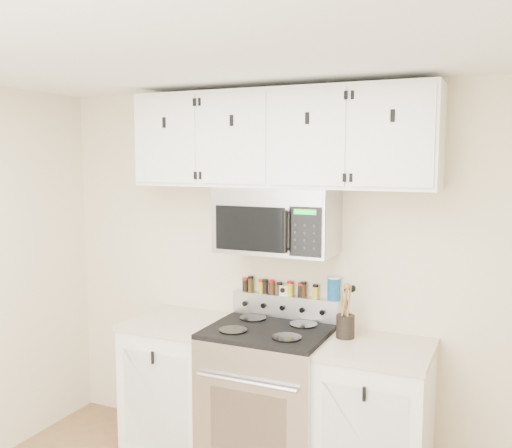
{
  "coord_description": "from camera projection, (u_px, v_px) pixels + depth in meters",
  "views": [
    {
      "loc": [
        1.38,
        -1.83,
        2.03
      ],
      "look_at": [
        -0.1,
        1.45,
        1.61
      ],
      "focal_mm": 40.0,
      "sensor_mm": 36.0,
      "label": 1
    }
  ],
  "objects": [
    {
      "name": "back_wall",
      "position": [
        287.0,
        273.0,
        3.89
      ],
      "size": [
        3.5,
        0.01,
        2.5
      ],
      "primitive_type": "cube",
      "color": "beige",
      "rests_on": "floor"
    },
    {
      "name": "salt_canister",
      "position": [
        334.0,
        289.0,
        3.72
      ],
      "size": [
        0.09,
        0.09,
        0.16
      ],
      "color": "#14548B",
      "rests_on": "range"
    },
    {
      "name": "spice_jar_2",
      "position": [
        261.0,
        286.0,
        3.94
      ],
      "size": [
        0.04,
        0.04,
        0.09
      ],
      "color": "gold",
      "rests_on": "range"
    },
    {
      "name": "upper_cabinets",
      "position": [
        279.0,
        139.0,
        3.63
      ],
      "size": [
        2.0,
        0.35,
        0.62
      ],
      "color": "white",
      "rests_on": "back_wall"
    },
    {
      "name": "spice_jar_3",
      "position": [
        265.0,
        286.0,
        3.93
      ],
      "size": [
        0.04,
        0.04,
        0.1
      ],
      "color": "black",
      "rests_on": "range"
    },
    {
      "name": "utensil_crock",
      "position": [
        345.0,
        324.0,
        3.52
      ],
      "size": [
        0.11,
        0.11,
        0.33
      ],
      "color": "black",
      "rests_on": "base_cabinet_right"
    },
    {
      "name": "range",
      "position": [
        269.0,
        397.0,
        3.69
      ],
      "size": [
        0.76,
        0.65,
        1.1
      ],
      "color": "#B7B7BA",
      "rests_on": "floor"
    },
    {
      "name": "spice_jar_6",
      "position": [
        290.0,
        288.0,
        3.85
      ],
      "size": [
        0.04,
        0.04,
        0.1
      ],
      "color": "gold",
      "rests_on": "range"
    },
    {
      "name": "spice_jar_1",
      "position": [
        251.0,
        284.0,
        3.97
      ],
      "size": [
        0.04,
        0.04,
        0.11
      ],
      "color": "#3F2D0F",
      "rests_on": "range"
    },
    {
      "name": "base_cabinet_left",
      "position": [
        180.0,
        383.0,
        3.99
      ],
      "size": [
        0.64,
        0.62,
        0.92
      ],
      "color": "white",
      "rests_on": "floor"
    },
    {
      "name": "kitchen_timer",
      "position": [
        284.0,
        290.0,
        3.87
      ],
      "size": [
        0.07,
        0.06,
        0.07
      ],
      "primitive_type": "cube",
      "rotation": [
        0.0,
        0.0,
        0.31
      ],
      "color": "silver",
      "rests_on": "range"
    },
    {
      "name": "spice_jar_8",
      "position": [
        301.0,
        290.0,
        3.82
      ],
      "size": [
        0.04,
        0.04,
        0.1
      ],
      "color": "#39210D",
      "rests_on": "range"
    },
    {
      "name": "spice_jar_4",
      "position": [
        272.0,
        287.0,
        3.91
      ],
      "size": [
        0.04,
        0.04,
        0.1
      ],
      "color": "#452210",
      "rests_on": "range"
    },
    {
      "name": "spice_jar_7",
      "position": [
        301.0,
        290.0,
        3.82
      ],
      "size": [
        0.05,
        0.05,
        0.1
      ],
      "color": "black",
      "rests_on": "range"
    },
    {
      "name": "base_cabinet_right",
      "position": [
        376.0,
        420.0,
        3.43
      ],
      "size": [
        0.64,
        0.62,
        0.92
      ],
      "color": "white",
      "rests_on": "floor"
    },
    {
      "name": "spice_jar_0",
      "position": [
        245.0,
        284.0,
        3.99
      ],
      "size": [
        0.04,
        0.04,
        0.1
      ],
      "color": "black",
      "rests_on": "range"
    },
    {
      "name": "spice_jar_5",
      "position": [
        280.0,
        288.0,
        3.88
      ],
      "size": [
        0.04,
        0.04,
        0.09
      ],
      "color": "#473011",
      "rests_on": "range"
    },
    {
      "name": "spice_jar_10",
      "position": [
        316.0,
        291.0,
        3.78
      ],
      "size": [
        0.04,
        0.04,
        0.09
      ],
      "color": "yellow",
      "rests_on": "range"
    },
    {
      "name": "spice_jar_9",
      "position": [
        304.0,
        289.0,
        3.81
      ],
      "size": [
        0.04,
        0.04,
        0.1
      ],
      "color": "#391D0D",
      "rests_on": "range"
    },
    {
      "name": "microwave",
      "position": [
        277.0,
        220.0,
        3.67
      ],
      "size": [
        0.76,
        0.44,
        0.42
      ],
      "color": "#9E9EA3",
      "rests_on": "back_wall"
    },
    {
      "name": "ceiling",
      "position": [
        123.0,
        34.0,
        2.16
      ],
      "size": [
        3.5,
        3.5,
        0.01
      ],
      "primitive_type": "cube",
      "color": "white",
      "rests_on": "back_wall"
    }
  ]
}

